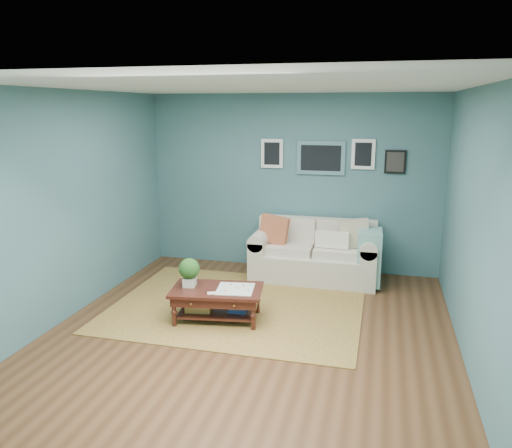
% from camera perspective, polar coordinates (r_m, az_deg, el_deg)
% --- Properties ---
extents(room_shell, '(5.00, 5.02, 2.70)m').
position_cam_1_polar(room_shell, '(5.39, -0.42, 1.08)').
color(room_shell, brown).
rests_on(room_shell, ground).
extents(area_rug, '(3.13, 2.50, 0.01)m').
position_cam_1_polar(area_rug, '(6.48, -2.13, -9.34)').
color(area_rug, brown).
rests_on(area_rug, ground).
extents(loveseat, '(1.87, 0.85, 0.96)m').
position_cam_1_polar(loveseat, '(7.41, 7.31, -3.37)').
color(loveseat, beige).
rests_on(loveseat, ground).
extents(coffee_table, '(1.14, 0.77, 0.75)m').
position_cam_1_polar(coffee_table, '(6.01, -5.02, -7.93)').
color(coffee_table, black).
rests_on(coffee_table, ground).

